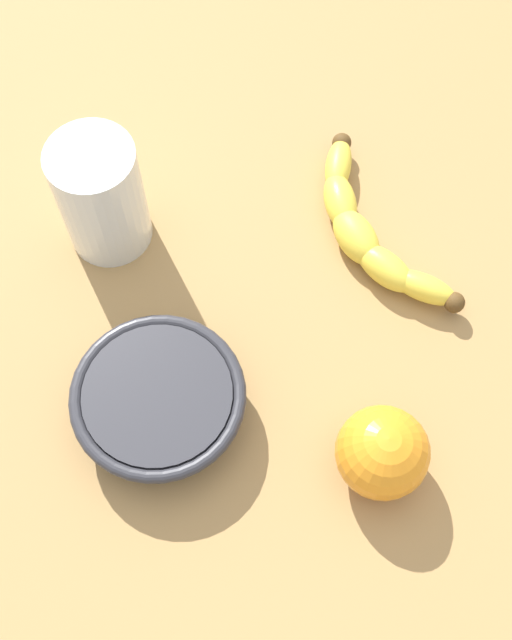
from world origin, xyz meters
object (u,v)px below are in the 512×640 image
object	(u,v)px
smoothie_glass	(102,199)
orange_fruit	(388,451)
banana	(367,232)
ceramic_bowl	(159,401)

from	to	relation	value
smoothie_glass	orange_fruit	bearing A→B (deg)	-150.95
smoothie_glass	orange_fruit	world-z (taller)	smoothie_glass
banana	smoothie_glass	bearing A→B (deg)	-120.33
smoothie_glass	ceramic_bowl	bearing A→B (deg)	179.64
smoothie_glass	orange_fruit	xyz separation A→B (cm)	(-30.11, -16.72, -1.90)
banana	ceramic_bowl	xyz separation A→B (cm)	(-10.81, 23.66, 0.96)
smoothie_glass	ceramic_bowl	world-z (taller)	smoothie_glass
banana	smoothie_glass	world-z (taller)	smoothie_glass
banana	smoothie_glass	distance (cm)	25.44
smoothie_glass	orange_fruit	distance (cm)	34.49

